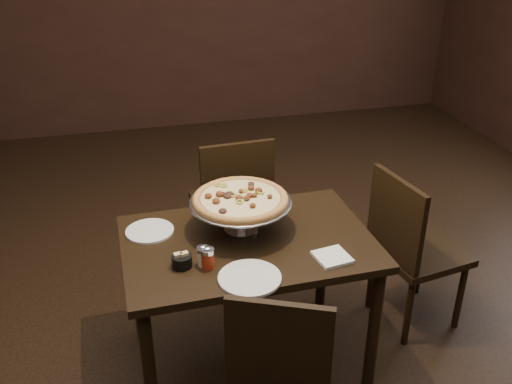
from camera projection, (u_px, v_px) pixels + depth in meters
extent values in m
cube|color=black|center=(247.00, 367.00, 2.84)|extent=(6.00, 7.00, 0.02)
cube|color=black|center=(248.00, 243.00, 2.58)|extent=(1.14, 0.77, 0.04)
cylinder|color=black|center=(150.00, 373.00, 2.35)|extent=(0.06, 0.06, 0.66)
cylinder|color=black|center=(374.00, 329.00, 2.58)|extent=(0.06, 0.06, 0.66)
cylinder|color=black|center=(137.00, 284.00, 2.89)|extent=(0.06, 0.06, 0.66)
cylinder|color=black|center=(323.00, 255.00, 3.13)|extent=(0.06, 0.06, 0.66)
cylinder|color=silver|center=(241.00, 229.00, 2.65)|extent=(0.16, 0.16, 0.01)
cylinder|color=silver|center=(241.00, 216.00, 2.62)|extent=(0.03, 0.03, 0.13)
cylinder|color=silver|center=(240.00, 203.00, 2.59)|extent=(0.11, 0.11, 0.01)
cylinder|color=gray|center=(240.00, 202.00, 2.58)|extent=(0.46, 0.46, 0.01)
torus|color=gray|center=(240.00, 202.00, 2.58)|extent=(0.47, 0.47, 0.01)
cylinder|color=#AA6733|center=(240.00, 200.00, 2.58)|extent=(0.42, 0.42, 0.01)
torus|color=#AA6733|center=(240.00, 199.00, 2.58)|extent=(0.44, 0.44, 0.04)
cylinder|color=#D2B973|center=(240.00, 198.00, 2.57)|extent=(0.36, 0.36, 0.01)
cylinder|color=beige|center=(204.00, 258.00, 2.38)|extent=(0.05, 0.05, 0.07)
cylinder|color=silver|center=(203.00, 249.00, 2.36)|extent=(0.06, 0.06, 0.02)
ellipsoid|color=silver|center=(203.00, 246.00, 2.35)|extent=(0.03, 0.03, 0.01)
cylinder|color=maroon|center=(208.00, 260.00, 2.36)|extent=(0.05, 0.05, 0.07)
cylinder|color=silver|center=(207.00, 251.00, 2.34)|extent=(0.06, 0.06, 0.02)
ellipsoid|color=silver|center=(207.00, 248.00, 2.33)|extent=(0.03, 0.03, 0.01)
cylinder|color=black|center=(182.00, 261.00, 2.37)|extent=(0.09, 0.09, 0.05)
cube|color=#D8C37C|center=(178.00, 259.00, 2.36)|extent=(0.04, 0.03, 0.06)
cube|color=#D8C37C|center=(184.00, 258.00, 2.37)|extent=(0.04, 0.03, 0.06)
cube|color=white|center=(332.00, 257.00, 2.43)|extent=(0.16, 0.16, 0.01)
cylinder|color=silver|center=(150.00, 231.00, 2.63)|extent=(0.22, 0.22, 0.01)
cylinder|color=silver|center=(250.00, 278.00, 2.30)|extent=(0.26, 0.26, 0.01)
cone|color=silver|center=(270.00, 204.00, 2.55)|extent=(0.17, 0.17, 0.00)
cylinder|color=black|center=(270.00, 204.00, 2.55)|extent=(0.11, 0.10, 0.02)
cube|color=black|center=(230.00, 204.00, 3.44)|extent=(0.44, 0.44, 0.04)
cube|color=black|center=(238.00, 180.00, 3.16)|extent=(0.42, 0.05, 0.44)
cylinder|color=black|center=(249.00, 219.00, 3.73)|extent=(0.04, 0.04, 0.41)
cylinder|color=black|center=(198.00, 227.00, 3.64)|extent=(0.04, 0.04, 0.41)
cylinder|color=black|center=(265.00, 246.00, 3.44)|extent=(0.04, 0.04, 0.41)
cylinder|color=black|center=(210.00, 255.00, 3.35)|extent=(0.04, 0.04, 0.41)
cube|color=black|center=(278.00, 348.00, 2.05)|extent=(0.37, 0.19, 0.41)
cube|color=black|center=(420.00, 252.00, 2.99)|extent=(0.47, 0.47, 0.04)
cube|color=black|center=(396.00, 219.00, 2.81)|extent=(0.10, 0.41, 0.43)
cylinder|color=black|center=(460.00, 296.00, 3.01)|extent=(0.04, 0.04, 0.40)
cylinder|color=black|center=(420.00, 264.00, 3.28)|extent=(0.04, 0.04, 0.40)
cylinder|color=black|center=(408.00, 312.00, 2.89)|extent=(0.04, 0.04, 0.40)
cylinder|color=black|center=(371.00, 277.00, 3.17)|extent=(0.04, 0.04, 0.40)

